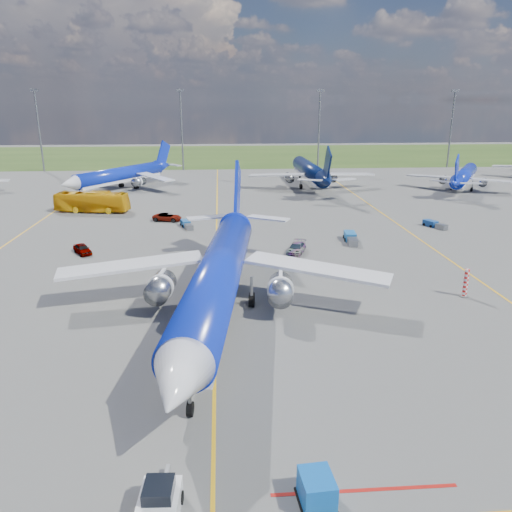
{
  "coord_description": "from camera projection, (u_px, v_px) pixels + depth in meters",
  "views": [
    {
      "loc": [
        0.73,
        -38.94,
        19.69
      ],
      "look_at": [
        4.33,
        10.97,
        4.0
      ],
      "focal_mm": 35.0,
      "sensor_mm": 36.0,
      "label": 1
    }
  ],
  "objects": [
    {
      "name": "ground",
      "position": [
        215.0,
        339.0,
        42.9
      ],
      "size": [
        400.0,
        400.0,
        0.0
      ],
      "primitive_type": "plane",
      "color": "#51514E",
      "rests_on": "ground"
    },
    {
      "name": "grass_strip",
      "position": [
        218.0,
        155.0,
        185.66
      ],
      "size": [
        400.0,
        80.0,
        0.01
      ],
      "primitive_type": "cube",
      "color": "#2D4719",
      "rests_on": "ground"
    },
    {
      "name": "taxiway_lines",
      "position": [
        218.0,
        248.0,
        69.28
      ],
      "size": [
        60.25,
        160.0,
        0.02
      ],
      "color": "yellow",
      "rests_on": "ground"
    },
    {
      "name": "floodlight_masts",
      "position": [
        251.0,
        126.0,
        144.52
      ],
      "size": [
        202.2,
        0.5,
        22.7
      ],
      "color": "slate",
      "rests_on": "ground"
    },
    {
      "name": "warning_post",
      "position": [
        466.0,
        283.0,
        51.85
      ],
      "size": [
        0.5,
        0.5,
        3.0
      ],
      "primitive_type": "cylinder",
      "color": "red",
      "rests_on": "ground"
    },
    {
      "name": "bg_jet_nnw",
      "position": [
        122.0,
        190.0,
        114.5
      ],
      "size": [
        43.66,
        46.51,
        9.73
      ],
      "primitive_type": null,
      "rotation": [
        0.0,
        0.0,
        -0.56
      ],
      "color": "#0C23B1",
      "rests_on": "ground"
    },
    {
      "name": "bg_jet_n",
      "position": [
        309.0,
        187.0,
        118.55
      ],
      "size": [
        31.87,
        41.48,
        10.73
      ],
      "primitive_type": null,
      "rotation": [
        0.0,
        0.0,
        3.16
      ],
      "color": "#07143C",
      "rests_on": "ground"
    },
    {
      "name": "bg_jet_ne",
      "position": [
        462.0,
        189.0,
        115.24
      ],
      "size": [
        40.83,
        43.34,
        9.06
      ],
      "primitive_type": null,
      "rotation": [
        0.0,
        0.0,
        2.57
      ],
      "color": "#0C23B1",
      "rests_on": "ground"
    },
    {
      "name": "main_airliner",
      "position": [
        220.0,
        317.0,
        47.24
      ],
      "size": [
        40.77,
        50.31,
        12.11
      ],
      "primitive_type": null,
      "rotation": [
        0.0,
        0.0,
        -0.13
      ],
      "color": "#0C23B1",
      "rests_on": "ground"
    },
    {
      "name": "pushback_tug",
      "position": [
        158.0,
        509.0,
        24.18
      ],
      "size": [
        2.18,
        5.36,
        1.8
      ],
      "rotation": [
        0.0,
        0.0,
        -0.05
      ],
      "color": "silver",
      "rests_on": "ground"
    },
    {
      "name": "uld_container",
      "position": [
        317.0,
        490.0,
        25.25
      ],
      "size": [
        1.8,
        2.17,
        1.64
      ],
      "primitive_type": "cube",
      "rotation": [
        0.0,
        0.0,
        0.08
      ],
      "color": "#0C55B2",
      "rests_on": "ground"
    },
    {
      "name": "apron_bus",
      "position": [
        92.0,
        202.0,
        91.19
      ],
      "size": [
        13.84,
        5.45,
        3.76
      ],
      "primitive_type": "imported",
      "rotation": [
        0.0,
        0.0,
        1.4
      ],
      "color": "#E7A60D",
      "rests_on": "ground"
    },
    {
      "name": "service_car_a",
      "position": [
        82.0,
        249.0,
        66.59
      ],
      "size": [
        3.44,
        4.17,
        1.34
      ],
      "primitive_type": "imported",
      "rotation": [
        0.0,
        0.0,
        0.56
      ],
      "color": "#999999",
      "rests_on": "ground"
    },
    {
      "name": "service_car_b",
      "position": [
        167.0,
        217.0,
        84.7
      ],
      "size": [
        5.24,
        3.27,
        1.35
      ],
      "primitive_type": "imported",
      "rotation": [
        0.0,
        0.0,
        1.34
      ],
      "color": "#999999",
      "rests_on": "ground"
    },
    {
      "name": "service_car_c",
      "position": [
        296.0,
        248.0,
        66.83
      ],
      "size": [
        3.56,
        5.19,
        1.4
      ],
      "primitive_type": "imported",
      "rotation": [
        0.0,
        0.0,
        -0.37
      ],
      "color": "#999999",
      "rests_on": "ground"
    },
    {
      "name": "baggage_tug_w",
      "position": [
        351.0,
        238.0,
        72.24
      ],
      "size": [
        2.0,
        5.45,
        1.2
      ],
      "rotation": [
        0.0,
        0.0,
        -0.11
      ],
      "color": "#1B5EA3",
      "rests_on": "ground"
    },
    {
      "name": "baggage_tug_c",
      "position": [
        187.0,
        224.0,
        80.55
      ],
      "size": [
        2.36,
        4.56,
        0.99
      ],
      "rotation": [
        0.0,
        0.0,
        0.28
      ],
      "color": "#185091",
      "rests_on": "ground"
    },
    {
      "name": "baggage_tug_e",
      "position": [
        434.0,
        225.0,
        80.5
      ],
      "size": [
        2.86,
        4.45,
        0.98
      ],
      "rotation": [
        0.0,
        0.0,
        0.43
      ],
      "color": "navy",
      "rests_on": "ground"
    }
  ]
}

